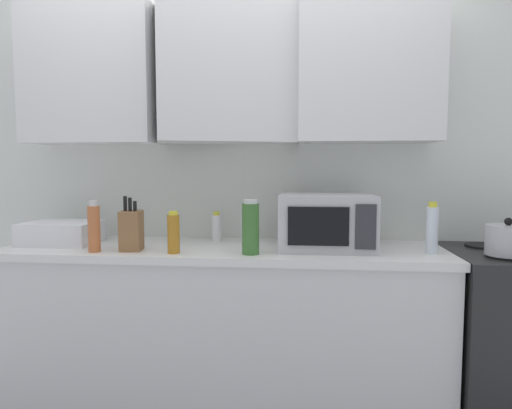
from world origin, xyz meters
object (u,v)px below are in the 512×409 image
object	(u,v)px
dish_rack	(62,233)
bottle_spice_jar	(94,228)
microwave	(326,222)
bottle_green_oil	(251,228)
bottle_amber_vinegar	(174,233)
bottle_clear_tall	(432,229)
bottle_white_jar	(216,227)
kettle	(508,240)
knife_block	(131,230)

from	to	relation	value
dish_rack	bottle_spice_jar	world-z (taller)	bottle_spice_jar
dish_rack	microwave	bearing A→B (deg)	-0.57
bottle_green_oil	bottle_spice_jar	xyz separation A→B (m)	(-0.78, -0.02, -0.01)
bottle_amber_vinegar	bottle_clear_tall	bearing A→B (deg)	5.58
microwave	bottle_spice_jar	bearing A→B (deg)	-170.03
bottle_white_jar	bottle_clear_tall	world-z (taller)	bottle_clear_tall
bottle_clear_tall	dish_rack	bearing A→B (deg)	177.35
kettle	microwave	xyz separation A→B (m)	(-0.82, 0.15, 0.06)
dish_rack	bottle_amber_vinegar	xyz separation A→B (m)	(0.69, -0.21, 0.04)
bottle_white_jar	bottle_amber_vinegar	world-z (taller)	bottle_amber_vinegar
microwave	bottle_green_oil	xyz separation A→B (m)	(-0.37, -0.18, -0.01)
microwave	bottle_white_jar	bearing A→B (deg)	162.22
bottle_green_oil	bottle_clear_tall	distance (m)	0.88
dish_rack	knife_block	world-z (taller)	knife_block
bottle_green_oil	bottle_amber_vinegar	xyz separation A→B (m)	(-0.38, -0.02, -0.03)
bottle_spice_jar	bottle_white_jar	distance (m)	0.67
microwave	bottle_amber_vinegar	size ratio (longest dim) A/B	2.32
dish_rack	bottle_white_jar	bearing A→B (deg)	12.35
kettle	bottle_green_oil	size ratio (longest dim) A/B	0.73
bottle_green_oil	dish_rack	bearing A→B (deg)	169.68
microwave	bottle_spice_jar	distance (m)	1.16
bottle_spice_jar	bottle_amber_vinegar	distance (m)	0.40
knife_block	bottle_spice_jar	xyz separation A→B (m)	(-0.17, -0.06, 0.02)
bottle_white_jar	bottle_amber_vinegar	distance (m)	0.42
dish_rack	bottle_amber_vinegar	distance (m)	0.72
bottle_green_oil	bottle_white_jar	distance (m)	0.45
dish_rack	bottle_green_oil	bearing A→B (deg)	-10.32
kettle	bottle_white_jar	world-z (taller)	kettle
bottle_amber_vinegar	bottle_clear_tall	world-z (taller)	bottle_clear_tall
kettle	bottle_clear_tall	distance (m)	0.33
bottle_white_jar	dish_rack	bearing A→B (deg)	-167.65
bottle_white_jar	bottle_clear_tall	xyz separation A→B (m)	(1.11, -0.27, 0.04)
kettle	bottle_spice_jar	bearing A→B (deg)	-178.37
microwave	bottle_amber_vinegar	distance (m)	0.77
bottle_spice_jar	bottle_amber_vinegar	size ratio (longest dim) A/B	1.24
dish_rack	bottle_green_oil	world-z (taller)	bottle_green_oil
microwave	bottle_white_jar	xyz separation A→B (m)	(-0.61, 0.20, -0.06)
microwave	bottle_green_oil	size ratio (longest dim) A/B	1.82
kettle	microwave	world-z (taller)	microwave
bottle_spice_jar	dish_rack	bearing A→B (deg)	143.21
microwave	bottle_spice_jar	size ratio (longest dim) A/B	1.88
dish_rack	knife_block	xyz separation A→B (m)	(0.46, -0.16, 0.04)
kettle	dish_rack	bearing A→B (deg)	175.95
knife_block	bottle_clear_tall	distance (m)	1.48
microwave	dish_rack	size ratio (longest dim) A/B	1.26
bottle_green_oil	bottle_white_jar	size ratio (longest dim) A/B	1.59
bottle_amber_vinegar	bottle_green_oil	bearing A→B (deg)	2.71
bottle_green_oil	bottle_clear_tall	size ratio (longest dim) A/B	1.05
kettle	dish_rack	distance (m)	2.27
bottle_spice_jar	bottle_white_jar	size ratio (longest dim) A/B	1.54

